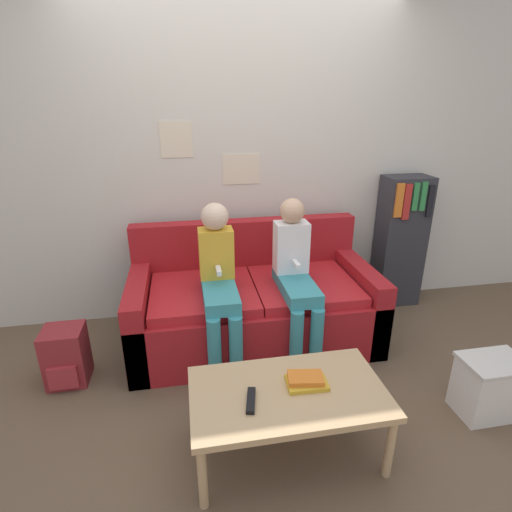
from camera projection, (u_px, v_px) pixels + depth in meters
name	position (u px, v px, depth m)	size (l,w,h in m)	color
ground_plane	(268.00, 383.00, 2.68)	(10.00, 10.00, 0.00)	brown
wall_back	(241.00, 162.00, 3.23)	(8.00, 0.06, 2.60)	beige
couch	(253.00, 304.00, 3.10)	(1.82, 0.91, 0.87)	maroon
coffee_table	(288.00, 397.00, 2.04)	(0.99, 0.57, 0.40)	tan
person_left	(219.00, 277.00, 2.73)	(0.24, 0.61, 1.12)	teal
person_right	(296.00, 272.00, 2.83)	(0.24, 0.61, 1.13)	teal
tv_remote	(251.00, 400.00, 1.94)	(0.08, 0.17, 0.02)	black
book_stack	(306.00, 381.00, 2.06)	(0.21, 0.15, 0.05)	gold
bookshelf	(400.00, 241.00, 3.56)	(0.39, 0.27, 1.17)	#2D2D33
storage_box	(489.00, 387.00, 2.36)	(0.37, 0.26, 0.37)	silver
backpack	(66.00, 356.00, 2.64)	(0.26, 0.27, 0.39)	maroon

